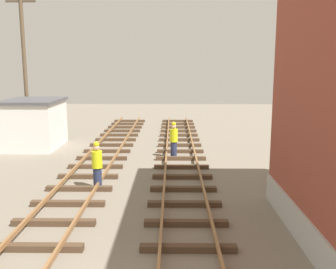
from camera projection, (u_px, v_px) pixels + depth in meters
control_hut at (34, 123)px, 22.26m from camera, size 3.00×3.80×2.76m
parked_car_green at (5, 120)px, 27.00m from camera, size 4.20×2.04×1.76m
utility_pole_far at (25, 66)px, 24.08m from camera, size 1.80×0.24×8.83m
track_worker_foreground at (97, 166)px, 14.81m from camera, size 0.40×0.40×1.87m
track_worker_distant at (174, 140)px, 19.72m from camera, size 0.40×0.40×1.87m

